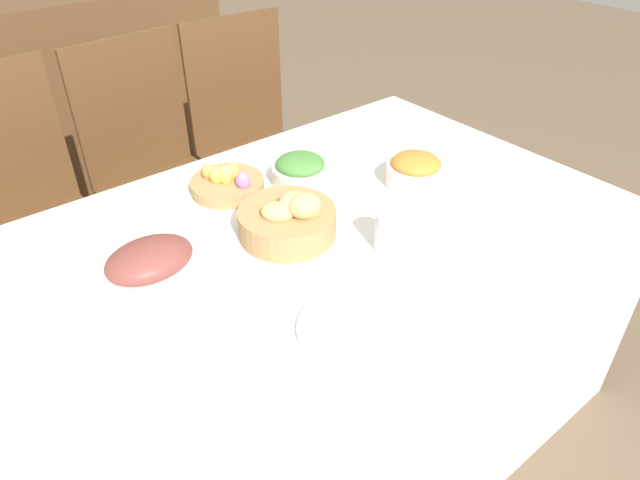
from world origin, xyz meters
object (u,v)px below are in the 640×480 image
fork (299,365)px  chair_far_right (253,139)px  bread_basket (290,219)px  dinner_plate (359,328)px  drinking_cup (388,231)px  egg_basket (227,183)px  ham_platter (150,261)px  butter_dish (185,330)px  chair_far_left (24,213)px  sideboard (79,99)px  spoon (420,293)px  knife (410,298)px  chair_far_center (158,170)px  carrot_bowl (415,171)px  green_salad_bowl (300,170)px

fork → chair_far_right: bearing=58.7°
bread_basket → dinner_plate: bearing=-104.6°
dinner_plate → fork: (-0.15, 0.00, -0.00)m
drinking_cup → egg_basket: bearing=108.3°
ham_platter → butter_dish: size_ratio=3.16×
dinner_plate → butter_dish: butter_dish is taller
chair_far_left → sideboard: bearing=62.9°
bread_basket → drinking_cup: size_ratio=2.48×
chair_far_right → ham_platter: (-0.79, -0.79, 0.22)m
chair_far_right → spoon: (-0.37, -1.24, 0.20)m
chair_far_left → fork: size_ratio=5.63×
chair_far_right → knife: size_ratio=5.63×
chair_far_left → egg_basket: (0.44, -0.59, 0.22)m
spoon → chair_far_right: bearing=75.3°
bread_basket → fork: bearing=-124.3°
chair_far_right → chair_far_center: same height
sideboard → dinner_plate: sideboard is taller
chair_far_center → ham_platter: (-0.37, -0.79, 0.22)m
carrot_bowl → green_salad_bowl: carrot_bowl is taller
carrot_bowl → fork: 0.76m
ham_platter → carrot_bowl: bearing=-8.2°
egg_basket → fork: egg_basket is taller
dinner_plate → drinking_cup: (0.25, 0.17, 0.04)m
chair_far_right → fork: size_ratio=5.63×
egg_basket → carrot_bowl: size_ratio=1.26×
chair_far_center → butter_dish: 1.13m
chair_far_center → carrot_bowl: bearing=-71.0°
chair_far_right → ham_platter: chair_far_right is taller
knife → bread_basket: bearing=97.4°
chair_far_center → bread_basket: (-0.03, -0.88, 0.24)m
bread_basket → drinking_cup: (0.15, -0.19, 0.00)m
sideboard → dinner_plate: bearing=-94.6°
bread_basket → fork: (-0.25, -0.36, -0.05)m
ham_platter → butter_dish: (-0.04, -0.24, -0.01)m
chair_far_center → dinner_plate: size_ratio=3.93×
knife → drinking_cup: bearing=59.0°
ham_platter → green_salad_bowl: (0.52, 0.11, 0.02)m
sideboard → spoon: sideboard is taller
knife → chair_far_center: bearing=89.4°
chair_far_right → fork: 1.44m
chair_far_right → butter_dish: bearing=-125.5°
chair_far_right → spoon: 1.31m
egg_basket → butter_dish: bearing=-129.8°
bread_basket → butter_dish: 0.40m
egg_basket → knife: size_ratio=1.17×
spoon → green_salad_bowl: bearing=82.1°
chair_far_left → carrot_bowl: bearing=-44.9°
chair_far_left → dinner_plate: (0.35, -1.24, 0.20)m
sideboard → ham_platter: sideboard is taller
chair_far_center → carrot_bowl: (0.40, -0.90, 0.24)m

